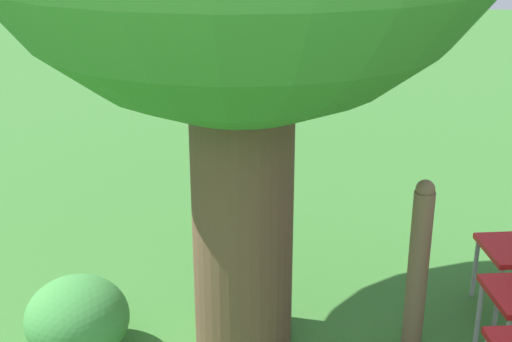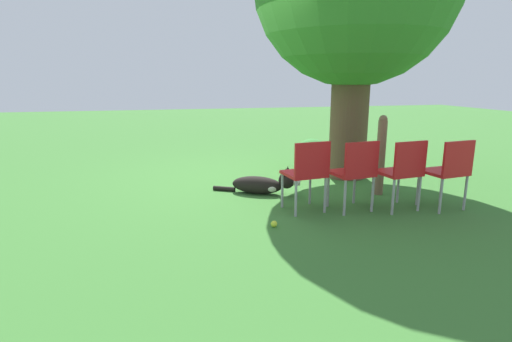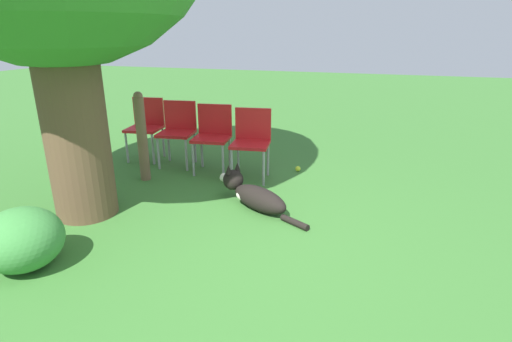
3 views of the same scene
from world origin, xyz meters
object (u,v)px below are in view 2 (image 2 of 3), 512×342
red_chair_3 (449,169)px  tennis_ball (274,224)px  red_chair_1 (355,170)px  red_chair_2 (402,169)px  red_chair_0 (307,170)px  fence_post (381,155)px  dog (264,184)px

red_chair_3 → tennis_ball: (0.08, -2.16, -0.47)m
red_chair_3 → tennis_ball: bearing=84.4°
red_chair_1 → red_chair_2: bearing=-108.3°
red_chair_0 → red_chair_1: (0.10, 0.55, 0.00)m
red_chair_1 → fence_post: bearing=-57.3°
red_chair_2 → red_chair_3: bearing=-108.3°
red_chair_0 → red_chair_2: (0.21, 1.10, 0.00)m
dog → red_chair_2: bearing=-7.7°
dog → tennis_ball: dog is taller
red_chair_2 → dog: bearing=45.4°
fence_post → dog: bearing=-104.0°
dog → red_chair_2: (1.04, 1.39, 0.36)m
dog → red_chair_1: 1.31m
dog → fence_post: (0.37, 1.51, 0.40)m
red_chair_1 → red_chair_3: size_ratio=1.00×
red_chair_1 → red_chair_3: 1.12m
fence_post → red_chair_1: size_ratio=1.27×
red_chair_2 → red_chair_1: bearing=71.7°
fence_post → red_chair_1: (0.57, -0.67, -0.04)m
fence_post → red_chair_3: bearing=29.4°
fence_post → red_chair_3: 0.89m
tennis_ball → red_chair_1: bearing=105.1°
fence_post → red_chair_2: 0.68m
fence_post → red_chair_0: fence_post is taller
red_chair_0 → red_chair_3: (0.31, 1.65, 0.00)m
red_chair_1 → red_chair_0: bearing=71.7°
fence_post → red_chair_0: size_ratio=1.27×
red_chair_0 → red_chair_2: 1.12m
fence_post → red_chair_3: size_ratio=1.27×
dog → fence_post: fence_post is taller
fence_post → red_chair_2: size_ratio=1.27×
red_chair_2 → tennis_ball: bearing=88.8°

